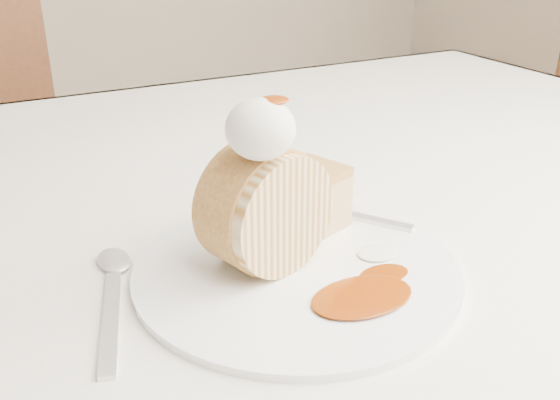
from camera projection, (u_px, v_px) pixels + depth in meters
table at (250, 247)px, 0.73m from camera, size 1.40×0.90×0.75m
plate at (296, 269)px, 0.51m from camera, size 0.34×0.34×0.01m
roulade_slice at (266, 209)px, 0.49m from camera, size 0.11×0.08×0.10m
cake_chunk at (309, 202)px, 0.56m from camera, size 0.07×0.07×0.05m
whipped_cream at (260, 129)px, 0.44m from camera, size 0.05×0.05×0.05m
caramel_drizzle at (272, 93)px, 0.44m from camera, size 0.03×0.02×0.01m
caramel_pool at (362, 296)px, 0.46m from camera, size 0.10×0.08×0.00m
fork at (355, 216)px, 0.59m from camera, size 0.11×0.14×0.00m
spoon at (111, 320)px, 0.45m from camera, size 0.07×0.16×0.00m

